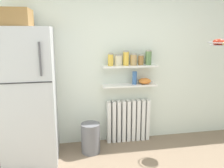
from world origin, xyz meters
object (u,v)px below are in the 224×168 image
at_px(refrigerator, 28,93).
at_px(hanging_fruit_basket, 219,43).
at_px(storage_jar_1, 118,60).
at_px(trash_bin, 91,138).
at_px(storage_jar_4, 141,60).
at_px(shelf_bowl, 145,81).
at_px(radiator, 128,121).
at_px(storage_jar_0, 111,59).
at_px(storage_jar_2, 126,58).
at_px(storage_jar_5, 148,57).
at_px(vase, 135,78).
at_px(storage_jar_3, 134,59).

bearing_deg(refrigerator, hanging_fruit_basket, -3.07).
bearing_deg(storage_jar_1, trash_bin, -152.25).
distance_m(storage_jar_4, trash_bin, 1.41).
bearing_deg(shelf_bowl, radiator, 173.17).
relative_size(refrigerator, shelf_bowl, 10.34).
relative_size(refrigerator, storage_jar_4, 12.49).
bearing_deg(radiator, hanging_fruit_basket, -19.37).
distance_m(radiator, storage_jar_0, 1.06).
distance_m(storage_jar_2, hanging_fruit_basket, 1.35).
bearing_deg(storage_jar_5, storage_jar_2, -180.00).
bearing_deg(storage_jar_2, storage_jar_1, 180.00).
distance_m(refrigerator, shelf_bowl, 1.74).
xyz_separation_m(storage_jar_1, hanging_fruit_basket, (1.38, -0.39, 0.27)).
xyz_separation_m(refrigerator, shelf_bowl, (1.73, 0.25, 0.04)).
bearing_deg(trash_bin, storage_jar_0, 35.21).
bearing_deg(storage_jar_4, hanging_fruit_basket, -20.97).
xyz_separation_m(storage_jar_0, shelf_bowl, (0.55, 0.00, -0.35)).
height_order(storage_jar_4, hanging_fruit_basket, hanging_fruit_basket).
relative_size(storage_jar_2, vase, 1.09).
xyz_separation_m(storage_jar_0, hanging_fruit_basket, (1.50, -0.39, 0.26)).
distance_m(storage_jar_0, storage_jar_5, 0.59).
xyz_separation_m(storage_jar_4, vase, (-0.10, 0.00, -0.28)).
bearing_deg(storage_jar_3, storage_jar_1, 180.00).
bearing_deg(trash_bin, vase, 18.64).
bearing_deg(refrigerator, storage_jar_0, 11.98).
bearing_deg(storage_jar_5, hanging_fruit_basket, -23.44).
bearing_deg(storage_jar_4, trash_bin, -163.40).
bearing_deg(refrigerator, shelf_bowl, 8.24).
relative_size(storage_jar_3, storage_jar_4, 1.08).
height_order(storage_jar_1, vase, storage_jar_1).
height_order(radiator, storage_jar_0, storage_jar_0).
relative_size(storage_jar_2, trash_bin, 0.49).
xyz_separation_m(refrigerator, vase, (1.56, 0.25, 0.10)).
height_order(storage_jar_2, storage_jar_4, storage_jar_2).
bearing_deg(shelf_bowl, trash_bin, -164.67).
relative_size(storage_jar_2, shelf_bowl, 1.12).
bearing_deg(vase, hanging_fruit_basket, -19.32).
xyz_separation_m(storage_jar_0, vase, (0.38, 0.00, -0.29)).
distance_m(storage_jar_3, hanging_fruit_basket, 1.24).
height_order(storage_jar_5, trash_bin, storage_jar_5).
distance_m(radiator, storage_jar_4, 1.02).
relative_size(storage_jar_0, storage_jar_5, 0.84).
distance_m(storage_jar_1, hanging_fruit_basket, 1.46).
relative_size(trash_bin, hanging_fruit_basket, 1.62).
bearing_deg(storage_jar_2, radiator, 26.78).
xyz_separation_m(radiator, vase, (0.08, -0.03, 0.72)).
bearing_deg(storage_jar_2, hanging_fruit_basket, -17.29).
relative_size(storage_jar_3, vase, 0.87).
bearing_deg(storage_jar_0, storage_jar_5, 0.00).
distance_m(storage_jar_5, hanging_fruit_basket, 1.02).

